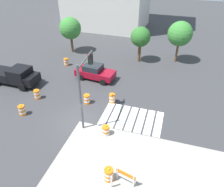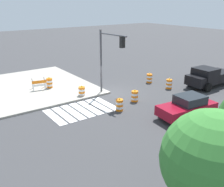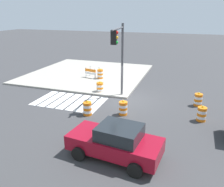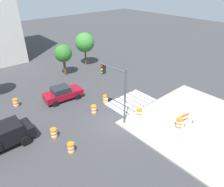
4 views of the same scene
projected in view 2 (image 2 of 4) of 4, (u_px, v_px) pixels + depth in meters
The scene contains 14 objects.
ground_plane at pixel (111, 93), 23.52m from camera, with size 120.00×120.00×0.00m, color #38383A.
sidewalk_corner at pixel (23, 88), 24.80m from camera, with size 12.00×12.00×0.15m, color #9E998E.
crosswalk_stripes at pixel (82, 110), 19.94m from camera, with size 5.10×3.20×0.02m.
sports_car at pixel (187, 107), 18.42m from camera, with size 4.47×2.49×1.63m.
pickup_truck at pixel (208, 77), 25.17m from camera, with size 5.18×2.41×1.92m.
traffic_barrel_near_corner at pixel (82, 92), 22.54m from camera, with size 0.56×0.56×1.02m.
traffic_barrel_crosswalk_end at pixel (149, 78), 26.55m from camera, with size 0.56×0.56×1.02m.
traffic_barrel_median_near at pixel (119, 105), 19.70m from camera, with size 0.56×0.56×1.02m.
traffic_barrel_median_far at pixel (169, 84), 24.72m from camera, with size 0.56×0.56×1.02m.
traffic_barrel_lane_center at pixel (135, 96), 21.53m from camera, with size 0.56×0.56×1.02m.
traffic_barrel_on_sidewalk at pixel (49, 83), 24.51m from camera, with size 0.56×0.56×1.02m.
construction_barricade at pixel (39, 83), 23.99m from camera, with size 1.38×1.04×1.00m.
traffic_light_pole at pixel (109, 52), 21.54m from camera, with size 0.60×3.28×5.50m.
street_tree_streetside_far at pixel (211, 160), 7.38m from camera, with size 2.96×2.96×5.09m.
Camera 2 is at (12.83, 18.09, 7.85)m, focal length 41.75 mm.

